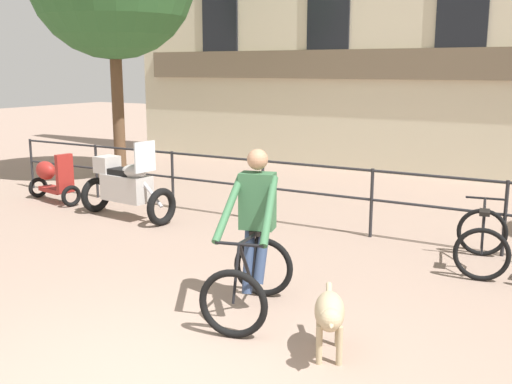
{
  "coord_description": "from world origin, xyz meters",
  "views": [
    {
      "loc": [
        2.89,
        -3.24,
        2.52
      ],
      "look_at": [
        -0.65,
        2.86,
        1.05
      ],
      "focal_mm": 42.0,
      "sensor_mm": 36.0,
      "label": 1
    }
  ],
  "objects_px": {
    "parked_motorcycle": "(126,186)",
    "parked_scooter": "(52,178)",
    "parked_bicycle_near_lamp": "(482,241)",
    "dog": "(330,314)",
    "cyclist_with_bike": "(253,241)"
  },
  "relations": [
    {
      "from": "parked_scooter",
      "to": "parked_motorcycle",
      "type": "bearing_deg",
      "value": -85.76
    },
    {
      "from": "parked_motorcycle",
      "to": "parked_scooter",
      "type": "relative_size",
      "value": 1.34
    },
    {
      "from": "dog",
      "to": "parked_scooter",
      "type": "bearing_deg",
      "value": 131.44
    },
    {
      "from": "parked_motorcycle",
      "to": "parked_scooter",
      "type": "distance_m",
      "value": 2.13
    },
    {
      "from": "dog",
      "to": "cyclist_with_bike",
      "type": "bearing_deg",
      "value": 128.21
    },
    {
      "from": "parked_motorcycle",
      "to": "parked_bicycle_near_lamp",
      "type": "distance_m",
      "value": 5.7
    },
    {
      "from": "cyclist_with_bike",
      "to": "parked_motorcycle",
      "type": "distance_m",
      "value": 4.51
    },
    {
      "from": "dog",
      "to": "parked_scooter",
      "type": "height_order",
      "value": "parked_scooter"
    },
    {
      "from": "parked_scooter",
      "to": "dog",
      "type": "bearing_deg",
      "value": -102.55
    },
    {
      "from": "parked_bicycle_near_lamp",
      "to": "dog",
      "type": "bearing_deg",
      "value": 68.07
    },
    {
      "from": "parked_motorcycle",
      "to": "parked_bicycle_near_lamp",
      "type": "height_order",
      "value": "parked_motorcycle"
    },
    {
      "from": "parked_bicycle_near_lamp",
      "to": "parked_motorcycle",
      "type": "bearing_deg",
      "value": -6.21
    },
    {
      "from": "dog",
      "to": "parked_scooter",
      "type": "distance_m",
      "value": 7.77
    },
    {
      "from": "cyclist_with_bike",
      "to": "parked_scooter",
      "type": "relative_size",
      "value": 1.27
    },
    {
      "from": "cyclist_with_bike",
      "to": "parked_bicycle_near_lamp",
      "type": "xyz_separation_m",
      "value": [
        1.83,
        2.65,
        -0.41
      ]
    }
  ]
}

